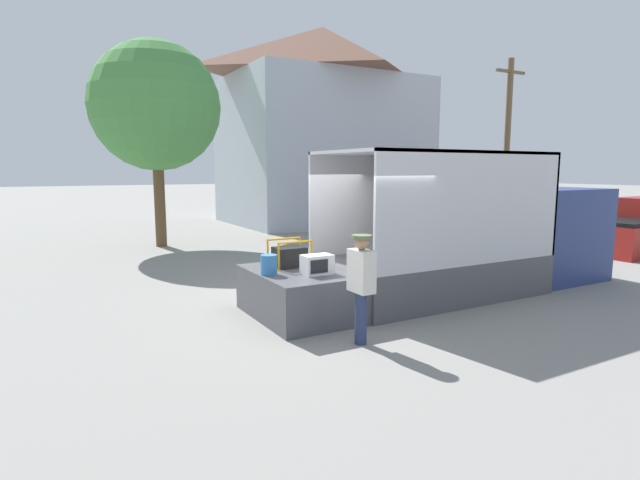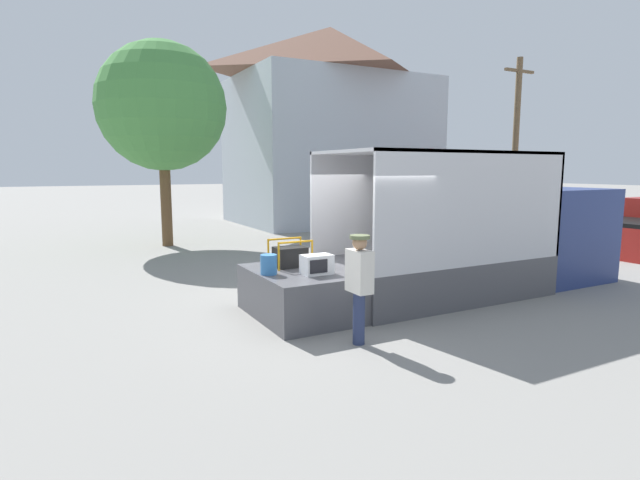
{
  "view_description": "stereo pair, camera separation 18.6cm",
  "coord_description": "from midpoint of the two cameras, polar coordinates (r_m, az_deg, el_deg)",
  "views": [
    {
      "loc": [
        -4.71,
        -7.74,
        2.61
      ],
      "look_at": [
        -0.5,
        -0.2,
        1.38
      ],
      "focal_mm": 28.0,
      "sensor_mm": 36.0,
      "label": 1
    },
    {
      "loc": [
        -4.55,
        -7.83,
        2.61
      ],
      "look_at": [
        -0.5,
        -0.2,
        1.38
      ],
      "focal_mm": 28.0,
      "sensor_mm": 36.0,
      "label": 2
    }
  ],
  "objects": [
    {
      "name": "utility_pole",
      "position": [
        25.45,
        20.41,
        10.71
      ],
      "size": [
        1.8,
        0.28,
        7.67
      ],
      "color": "brown",
      "rests_on": "ground"
    },
    {
      "name": "box_truck",
      "position": [
        11.77,
        18.61,
        -0.58
      ],
      "size": [
        6.91,
        2.31,
        2.95
      ],
      "color": "navy",
      "rests_on": "ground"
    },
    {
      "name": "street_tree",
      "position": [
        17.84,
        -18.58,
        14.26
      ],
      "size": [
        4.23,
        4.23,
        6.78
      ],
      "color": "brown",
      "rests_on": "ground"
    },
    {
      "name": "orange_bucket",
      "position": [
        8.53,
        -6.48,
        -2.83
      ],
      "size": [
        0.28,
        0.28,
        0.34
      ],
      "color": "#3370B2",
      "rests_on": "tailgate_deck"
    },
    {
      "name": "microwave",
      "position": [
        8.51,
        -0.96,
        -2.82
      ],
      "size": [
        0.51,
        0.34,
        0.34
      ],
      "color": "white",
      "rests_on": "tailgate_deck"
    },
    {
      "name": "tailgate_deck",
      "position": [
        8.95,
        -2.91,
        -6.09
      ],
      "size": [
        1.59,
        2.2,
        0.83
      ],
      "primitive_type": "cube",
      "color": "#4C4C51",
      "rests_on": "ground"
    },
    {
      "name": "ground_plane",
      "position": [
        9.43,
        1.48,
        -7.96
      ],
      "size": [
        160.0,
        160.0,
        0.0
      ],
      "primitive_type": "plane",
      "color": "gray"
    },
    {
      "name": "house_backdrop",
      "position": [
        25.22,
        0.12,
        13.04
      ],
      "size": [
        9.43,
        7.12,
        9.38
      ],
      "color": "#A8B2BC",
      "rests_on": "ground"
    },
    {
      "name": "worker_person",
      "position": [
        7.41,
        4.02,
        -4.36
      ],
      "size": [
        0.3,
        0.44,
        1.65
      ],
      "color": "navy",
      "rests_on": "ground"
    },
    {
      "name": "portable_generator",
      "position": [
        9.18,
        -3.93,
        -1.88
      ],
      "size": [
        0.7,
        0.52,
        0.51
      ],
      "color": "black",
      "rests_on": "tailgate_deck"
    }
  ]
}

